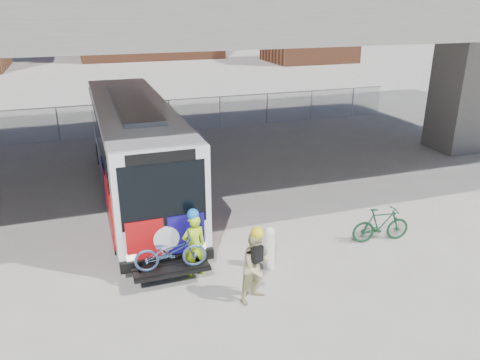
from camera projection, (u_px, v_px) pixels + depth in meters
name	position (u px, v px, depth m)	size (l,w,h in m)	color
ground	(210.00, 219.00, 16.10)	(160.00, 160.00, 0.00)	#9E9991
bus	(135.00, 142.00, 17.45)	(2.67, 12.97, 3.69)	silver
overpass	(176.00, 15.00, 17.30)	(40.00, 16.00, 7.95)	#605E59
chainlink_fence	(152.00, 108.00, 26.19)	(30.00, 0.06, 30.00)	gray
brick_buildings	(112.00, 16.00, 57.13)	(54.00, 22.00, 12.00)	brown
bollard	(269.00, 246.00, 12.94)	(0.33, 0.33, 1.26)	silver
cyclist_hivis	(194.00, 244.00, 12.49)	(0.71, 0.51, 1.97)	#B5E317
cyclist_tan	(257.00, 266.00, 11.45)	(1.10, 1.00, 2.02)	tan
bike_parked	(381.00, 225.00, 14.44)	(0.53, 1.86, 1.12)	#144023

